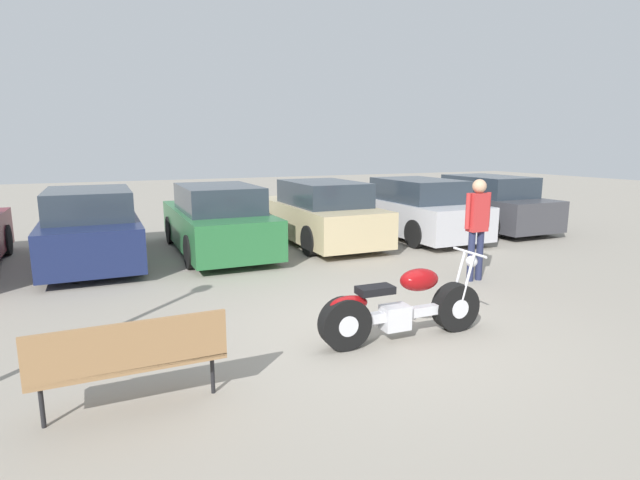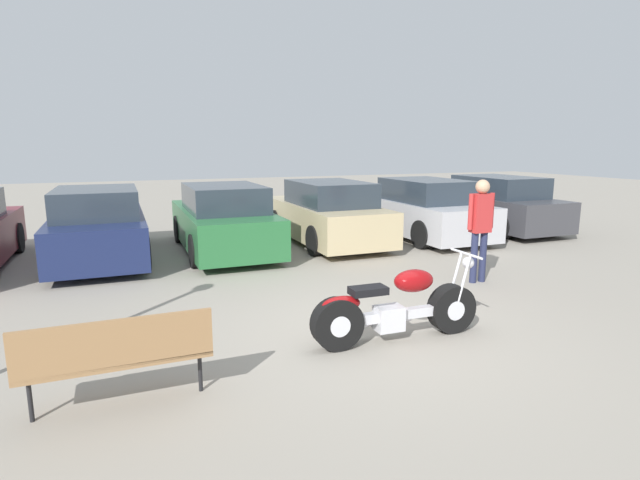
# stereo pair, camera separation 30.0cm
# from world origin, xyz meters

# --- Properties ---
(ground_plane) EXTENTS (60.00, 60.00, 0.00)m
(ground_plane) POSITION_xyz_m (0.00, 0.00, 0.00)
(ground_plane) COLOR gray
(motorcycle) EXTENTS (2.20, 0.62, 1.03)m
(motorcycle) POSITION_xyz_m (0.10, -0.33, 0.41)
(motorcycle) COLOR black
(motorcycle) RESTS_ON ground_plane
(parked_car_navy) EXTENTS (1.82, 4.44, 1.50)m
(parked_car_navy) POSITION_xyz_m (-3.37, 5.76, 0.70)
(parked_car_navy) COLOR #19234C
(parked_car_navy) RESTS_ON ground_plane
(parked_car_green) EXTENTS (1.82, 4.44, 1.50)m
(parked_car_green) POSITION_xyz_m (-0.82, 5.65, 0.70)
(parked_car_green) COLOR #286B38
(parked_car_green) RESTS_ON ground_plane
(parked_car_champagne) EXTENTS (1.82, 4.44, 1.50)m
(parked_car_champagne) POSITION_xyz_m (1.73, 5.78, 0.70)
(parked_car_champagne) COLOR #C6B284
(parked_car_champagne) RESTS_ON ground_plane
(parked_car_silver) EXTENTS (1.82, 4.44, 1.50)m
(parked_car_silver) POSITION_xyz_m (4.28, 5.54, 0.70)
(parked_car_silver) COLOR #BCBCC1
(parked_car_silver) RESTS_ON ground_plane
(parked_car_dark_grey) EXTENTS (1.82, 4.44, 1.50)m
(parked_car_dark_grey) POSITION_xyz_m (6.83, 5.80, 0.70)
(parked_car_dark_grey) COLOR #3D3D42
(parked_car_dark_grey) RESTS_ON ground_plane
(park_bench) EXTENTS (1.65, 0.42, 0.89)m
(park_bench) POSITION_xyz_m (-3.03, -0.84, 0.55)
(park_bench) COLOR #997047
(park_bench) RESTS_ON ground_plane
(person_standing) EXTENTS (0.52, 0.24, 1.79)m
(person_standing) POSITION_xyz_m (2.79, 1.44, 1.07)
(person_standing) COLOR #232847
(person_standing) RESTS_ON ground_plane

